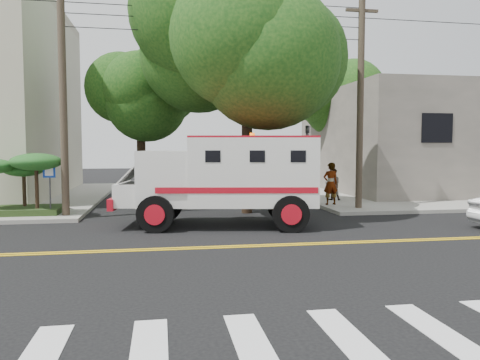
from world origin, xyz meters
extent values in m
plane|color=black|center=(0.00, 0.00, 0.00)|extent=(100.00, 100.00, 0.00)
cube|color=gray|center=(13.50, 13.50, 0.07)|extent=(17.00, 17.00, 0.15)
cube|color=#615B53|center=(15.00, 14.00, 3.15)|extent=(14.00, 12.00, 6.00)
cylinder|color=#382D23|center=(-5.60, 6.00, 4.50)|extent=(0.28, 0.28, 9.00)
cylinder|color=#382D23|center=(6.30, 6.20, 4.50)|extent=(0.28, 0.28, 9.00)
cylinder|color=black|center=(1.50, 6.50, 3.50)|extent=(0.44, 0.44, 7.00)
sphere|color=#0F3710|center=(1.50, 6.50, 7.00)|extent=(5.32, 5.32, 5.32)
sphere|color=#0F3710|center=(2.64, 5.74, 7.57)|extent=(4.56, 4.56, 4.56)
cylinder|color=black|center=(-3.00, 12.00, 2.80)|extent=(0.44, 0.44, 5.60)
sphere|color=#0F3710|center=(-3.00, 12.00, 5.60)|extent=(3.92, 3.92, 3.92)
sphere|color=#0F3710|center=(-2.16, 11.44, 6.02)|extent=(3.36, 3.36, 3.36)
cylinder|color=black|center=(8.50, 16.00, 2.97)|extent=(0.44, 0.44, 5.95)
sphere|color=#0F3710|center=(8.50, 16.00, 5.95)|extent=(4.20, 4.20, 4.20)
sphere|color=#0F3710|center=(9.40, 15.40, 6.40)|extent=(3.60, 3.60, 3.60)
cylinder|color=#3F3F42|center=(3.80, 5.60, 1.80)|extent=(0.12, 0.12, 3.60)
imported|color=#3F3F42|center=(3.80, 5.60, 3.15)|extent=(0.15, 0.18, 0.90)
cylinder|color=#3F3F42|center=(-6.20, 6.20, 1.00)|extent=(0.06, 0.06, 2.00)
cube|color=#0C33A5|center=(-6.20, 6.14, 1.80)|extent=(0.45, 0.03, 0.45)
cube|color=#1E3314|center=(-7.50, 6.80, 0.27)|extent=(3.20, 2.00, 0.24)
cylinder|color=black|center=(-7.40, 7.20, 1.07)|extent=(0.14, 0.14, 1.36)
ellipsoid|color=#18511D|center=(-7.40, 7.20, 1.83)|extent=(1.55, 1.55, 0.54)
cylinder|color=black|center=(-6.70, 6.30, 1.23)|extent=(0.14, 0.14, 1.68)
ellipsoid|color=#18511D|center=(-6.70, 6.30, 2.17)|extent=(1.91, 1.91, 0.66)
cube|color=silver|center=(1.09, 3.26, 1.90)|extent=(4.56, 3.11, 2.28)
cube|color=silver|center=(-1.81, 3.71, 1.68)|extent=(2.08, 2.62, 1.84)
cube|color=black|center=(-2.64, 3.84, 2.17)|extent=(0.34, 1.83, 0.76)
cube|color=silver|center=(-2.93, 3.88, 1.14)|extent=(1.29, 2.29, 0.76)
cube|color=#A90D1A|center=(-3.47, 3.96, 0.87)|extent=(0.55, 2.33, 0.38)
cube|color=#A90D1A|center=(1.09, 3.26, 3.07)|extent=(4.56, 3.11, 0.07)
cylinder|color=black|center=(-2.21, 2.54, 0.60)|extent=(1.23, 0.52, 1.19)
cylinder|color=black|center=(-1.84, 4.94, 0.60)|extent=(1.23, 0.52, 1.19)
cylinder|color=black|center=(2.08, 1.88, 0.60)|extent=(1.23, 0.52, 1.19)
cylinder|color=black|center=(2.45, 4.28, 0.60)|extent=(1.23, 0.52, 1.19)
imported|color=gray|center=(5.50, 7.44, 1.10)|extent=(0.72, 0.50, 1.90)
imported|color=gray|center=(6.29, 9.19, 0.92)|extent=(0.86, 0.75, 1.53)
camera|label=1|loc=(-2.02, -12.52, 2.72)|focal=35.00mm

